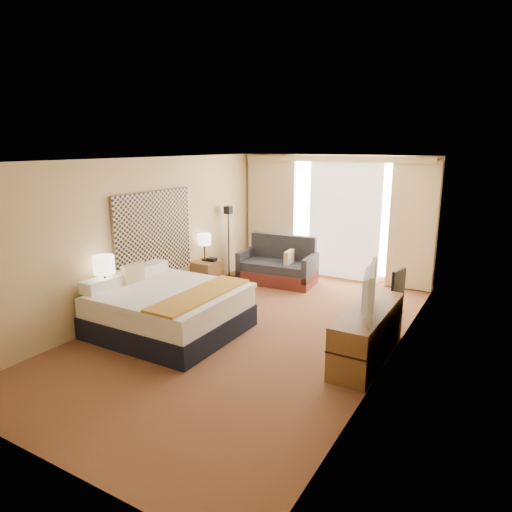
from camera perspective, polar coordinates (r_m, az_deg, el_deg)
The scene contains 21 objects.
floor at distance 7.15m, azimuth -0.73°, elevation -9.32°, with size 4.20×7.00×0.02m, color maroon.
ceiling at distance 6.58m, azimuth -0.80°, elevation 11.98°, with size 4.20×7.00×0.02m, color silver.
wall_back at distance 9.87m, azimuth 9.72°, elevation 4.80°, with size 4.20×0.02×2.60m, color #D0B47F.
wall_front at distance 4.27m, azimuth -25.81°, elevation -8.31°, with size 4.20×0.02×2.60m, color #D0B47F.
wall_left at distance 8.01m, azimuth -13.80°, elevation 2.54°, with size 0.02×7.00×2.60m, color #D0B47F.
wall_right at distance 5.99m, azimuth 16.79°, elevation -1.40°, with size 0.02×7.00×2.60m, color #D0B47F.
headboard at distance 8.13m, azimuth -12.62°, elevation 2.62°, with size 0.06×1.85×1.50m, color black.
nightstand_left at distance 7.42m, azimuth -17.66°, elevation -6.85°, with size 0.45×0.52×0.55m, color brown.
nightstand_right at distance 9.18m, azimuth -6.15°, elevation -2.30°, with size 0.45×0.52×0.55m, color brown.
media_dresser at distance 6.35m, azimuth 13.80°, elevation -9.39°, with size 0.50×1.80×0.70m, color brown.
window at distance 9.76m, azimuth 11.05°, elevation 4.76°, with size 2.30×0.02×2.30m, color white.
curtains at distance 9.75m, azimuth 9.50°, elevation 5.35°, with size 4.12×0.19×2.56m.
bed at distance 7.12m, azimuth -10.87°, elevation -6.57°, with size 2.04×1.86×0.99m.
loveseat at distance 9.49m, azimuth 2.81°, elevation -1.45°, with size 1.61×0.96×0.96m.
floor_lamp at distance 9.69m, azimuth -3.46°, elevation 3.58°, with size 0.20×0.20×1.55m.
desk_chair at distance 7.52m, azimuth 16.45°, elevation -5.32°, with size 0.46×0.46×0.94m.
lamp_left at distance 7.13m, azimuth -18.48°, elevation -1.13°, with size 0.31×0.31×0.66m.
lamp_right at distance 9.06m, azimuth -6.48°, elevation 2.03°, with size 0.26×0.26×0.55m.
tissue_box at distance 7.26m, azimuth -17.20°, elevation -4.50°, with size 0.12×0.12×0.11m, color #83A1CB.
telephone at distance 9.08m, azimuth -5.55°, elevation -0.45°, with size 0.17×0.13×0.07m, color black.
television at distance 6.00m, azimuth 13.27°, elevation -4.04°, with size 1.07×0.14×0.62m, color black.
Camera 1 is at (3.37, -5.65, 2.81)m, focal length 32.00 mm.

